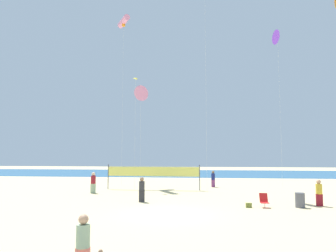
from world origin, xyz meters
TOP-DOWN VIEW (x-y plane):
  - ground_plane at (0.00, 0.00)m, footprint 120.00×120.00m
  - ocean_band at (0.00, 35.85)m, footprint 120.00×20.00m
  - mother_figure at (-1.55, -8.98)m, footprint 0.39×0.39m
  - beachgoer_navy_shirt at (3.30, 14.27)m, footprint 0.38×0.38m
  - beachgoer_mustard_shirt at (9.75, 3.63)m, footprint 0.40×0.40m
  - beachgoer_charcoal_shirt at (-2.28, 4.13)m, footprint 0.40×0.40m
  - beachgoer_maroon_shirt at (-7.40, 8.45)m, footprint 0.42×0.42m
  - folding_beach_chair at (6.00, 2.78)m, footprint 0.52×0.65m
  - trash_barrel at (8.29, 2.93)m, footprint 0.60×0.60m
  - volleyball_net at (-2.55, 11.42)m, footprint 8.98×0.35m
  - beach_handbag at (4.99, 2.59)m, footprint 0.37×0.19m
  - kite_violet_delta at (10.49, 15.21)m, footprint 0.86×1.67m
  - kite_pink_delta at (-4.44, 14.69)m, footprint 1.53×1.24m
  - kite_pink_tube at (-6.75, 15.77)m, footprint 1.92×2.53m
  - kite_yellow_diamond at (-4.44, 11.87)m, footprint 0.57×0.57m

SIDE VIEW (x-z plane):
  - ground_plane at x=0.00m, z-range 0.00..0.00m
  - ocean_band at x=0.00m, z-range 0.00..0.01m
  - beach_handbag at x=4.99m, z-range 0.00..0.30m
  - folding_beach_chair at x=6.00m, z-range 0.02..0.91m
  - trash_barrel at x=8.29m, z-range 0.00..0.94m
  - beachgoer_navy_shirt at x=3.30m, z-range 0.06..1.73m
  - mother_figure at x=-1.55m, z-range 0.06..1.79m
  - beachgoer_mustard_shirt at x=9.75m, z-range 0.06..1.79m
  - beachgoer_charcoal_shirt at x=-2.28m, z-range 0.06..1.83m
  - beachgoer_maroon_shirt at x=-7.40m, z-range 0.06..1.89m
  - volleyball_net at x=-2.55m, z-range 0.44..2.84m
  - kite_pink_delta at x=-4.44m, z-range 4.58..15.49m
  - kite_yellow_diamond at x=-4.44m, z-range 4.99..16.17m
  - kite_violet_delta at x=10.49m, z-range 7.60..24.42m
  - kite_pink_tube at x=-6.75m, z-range 9.19..28.36m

